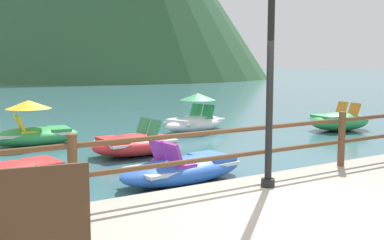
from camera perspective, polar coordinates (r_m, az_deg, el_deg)
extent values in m
cylinder|color=brown|center=(5.89, -14.28, -6.25)|extent=(0.12, 0.12, 0.95)
cylinder|color=brown|center=(8.57, 17.73, -2.20)|extent=(0.12, 0.12, 0.95)
cylinder|color=brown|center=(6.90, 4.84, -1.29)|extent=(23.80, 0.07, 0.07)
cylinder|color=brown|center=(6.96, 4.81, -4.38)|extent=(23.80, 0.07, 0.07)
cylinder|color=black|center=(6.75, 9.51, 7.40)|extent=(0.10, 0.10, 3.71)
cylinder|color=black|center=(6.98, 9.21, -7.52)|extent=(0.20, 0.20, 0.12)
ellipsoid|color=green|center=(13.10, -18.61, -1.90)|extent=(2.42, 1.39, 0.48)
cube|color=silver|center=(13.08, -18.62, -1.54)|extent=(1.89, 1.13, 0.06)
cube|color=yellow|center=(12.81, -19.24, -1.42)|extent=(0.43, 0.43, 0.08)
cube|color=yellow|center=(12.76, -20.08, -0.50)|extent=(0.24, 0.41, 0.43)
cube|color=yellow|center=(13.29, -19.55, -1.14)|extent=(0.43, 0.43, 0.08)
cube|color=yellow|center=(13.24, -20.36, -0.24)|extent=(0.24, 0.41, 0.43)
cube|color=green|center=(13.19, -15.88, -1.11)|extent=(0.57, 0.89, 0.12)
cone|color=yellow|center=(12.98, -19.27, 1.79)|extent=(1.24, 1.24, 0.22)
ellipsoid|color=red|center=(8.62, -21.50, -6.48)|extent=(2.36, 1.44, 0.52)
cube|color=silver|center=(8.60, -21.53, -5.89)|extent=(1.85, 1.17, 0.06)
cube|color=orange|center=(8.32, -22.16, -5.85)|extent=(0.45, 0.45, 0.08)
cube|color=red|center=(8.78, -17.73, -5.06)|extent=(0.59, 0.86, 0.12)
ellipsoid|color=blue|center=(8.68, -1.14, -6.09)|extent=(2.69, 1.44, 0.46)
cube|color=silver|center=(8.66, -1.14, -5.57)|extent=(2.10, 1.17, 0.06)
cube|color=purple|center=(8.35, -1.25, -5.56)|extent=(0.44, 0.44, 0.08)
cube|color=purple|center=(8.20, -2.26, -4.23)|extent=(0.25, 0.42, 0.43)
cube|color=purple|center=(8.72, -3.08, -5.03)|extent=(0.44, 0.44, 0.08)
cube|color=purple|center=(8.58, -4.08, -3.74)|extent=(0.25, 0.42, 0.43)
cube|color=blue|center=(9.08, 2.45, -4.60)|extent=(0.65, 0.87, 0.12)
ellipsoid|color=green|center=(15.85, 17.49, -0.17)|extent=(2.24, 1.58, 0.58)
cube|color=silver|center=(15.84, 17.50, 0.20)|extent=(1.75, 1.29, 0.06)
cube|color=orange|center=(16.14, 17.25, 0.58)|extent=(0.44, 0.44, 0.08)
cube|color=orange|center=(16.24, 17.74, 1.38)|extent=(0.25, 0.42, 0.43)
cube|color=orange|center=(15.74, 18.62, 0.37)|extent=(0.44, 0.44, 0.08)
cube|color=orange|center=(15.85, 19.11, 1.19)|extent=(0.25, 0.42, 0.43)
cube|color=green|center=(15.44, 15.94, 0.31)|extent=(0.56, 1.01, 0.12)
ellipsoid|color=red|center=(11.23, -6.83, -2.98)|extent=(2.26, 1.45, 0.50)
cube|color=silver|center=(11.21, -6.84, -2.54)|extent=(1.76, 1.19, 0.06)
cube|color=#339956|center=(11.51, -6.75, -1.94)|extent=(0.42, 0.42, 0.08)
cube|color=#339956|center=(11.56, -5.98, -0.78)|extent=(0.23, 0.41, 0.43)
cube|color=#339956|center=(11.05, -5.44, -2.30)|extent=(0.42, 0.42, 0.08)
cube|color=#339956|center=(11.11, -4.65, -1.09)|extent=(0.23, 0.41, 0.43)
cube|color=red|center=(10.94, -9.61, -2.52)|extent=(0.54, 0.95, 0.12)
ellipsoid|color=white|center=(14.93, 0.40, -0.44)|extent=(2.76, 1.99, 0.49)
cube|color=silver|center=(14.91, 0.40, -0.11)|extent=(2.17, 1.60, 0.06)
cube|color=#339956|center=(15.20, 0.11, 0.29)|extent=(0.51, 0.51, 0.08)
cube|color=#339956|center=(15.32, 0.53, 1.17)|extent=(0.33, 0.45, 0.43)
cube|color=#339956|center=(14.91, 1.58, 0.15)|extent=(0.51, 0.51, 0.08)
cube|color=#339956|center=(15.03, 1.99, 1.05)|extent=(0.33, 0.45, 0.43)
cube|color=white|center=(14.38, -1.27, -0.14)|extent=(0.81, 0.98, 0.12)
cone|color=#339956|center=(14.93, 0.70, 2.87)|extent=(1.48, 1.48, 0.22)
cone|color=#2D5633|center=(69.64, -18.87, 13.17)|extent=(23.87, 23.87, 19.94)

